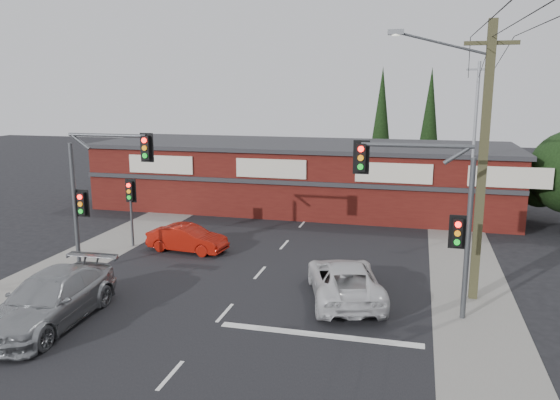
% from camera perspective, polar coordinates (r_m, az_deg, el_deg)
% --- Properties ---
extents(ground, '(120.00, 120.00, 0.00)m').
position_cam_1_polar(ground, '(20.02, -5.18, -11.03)').
color(ground, black).
rests_on(ground, ground).
extents(road_strip, '(14.00, 70.00, 0.01)m').
position_cam_1_polar(road_strip, '(24.49, -1.29, -6.68)').
color(road_strip, black).
rests_on(road_strip, ground).
extents(verge_left, '(3.00, 70.00, 0.02)m').
position_cam_1_polar(verge_left, '(27.90, -18.43, -4.98)').
color(verge_left, gray).
rests_on(verge_left, ground).
extents(verge_right, '(3.00, 70.00, 0.02)m').
position_cam_1_polar(verge_right, '(23.79, 19.06, -7.89)').
color(verge_right, gray).
rests_on(verge_right, ground).
extents(stop_line, '(6.50, 0.35, 0.01)m').
position_cam_1_polar(stop_line, '(17.87, 4.13, -13.87)').
color(stop_line, silver).
rests_on(stop_line, ground).
extents(white_suv, '(3.73, 5.71, 1.46)m').
position_cam_1_polar(white_suv, '(20.50, 6.76, -8.32)').
color(white_suv, silver).
rests_on(white_suv, ground).
extents(silver_suv, '(2.53, 5.82, 1.67)m').
position_cam_1_polar(silver_suv, '(19.85, -22.90, -9.57)').
color(silver_suv, gray).
rests_on(silver_suv, ground).
extents(red_sedan, '(3.97, 1.75, 1.27)m').
position_cam_1_polar(red_sedan, '(26.53, -9.66, -3.98)').
color(red_sedan, '#9E1409').
rests_on(red_sedan, ground).
extents(lane_dashes, '(0.12, 36.40, 0.01)m').
position_cam_1_polar(lane_dashes, '(19.50, -5.78, -11.64)').
color(lane_dashes, silver).
rests_on(lane_dashes, ground).
extents(shop_building, '(27.30, 8.40, 4.22)m').
position_cam_1_polar(shop_building, '(35.58, 2.32, 2.63)').
color(shop_building, '#47110E').
rests_on(shop_building, ground).
extents(conifer_near, '(1.80, 1.80, 9.25)m').
position_cam_1_polar(conifer_near, '(41.55, 10.54, 8.38)').
color(conifer_near, '#2D2116').
rests_on(conifer_near, ground).
extents(conifer_far, '(1.80, 1.80, 9.25)m').
position_cam_1_polar(conifer_far, '(43.46, 15.38, 8.30)').
color(conifer_far, '#2D2116').
rests_on(conifer_far, ground).
extents(traffic_mast_left, '(3.77, 0.27, 5.97)m').
position_cam_1_polar(traffic_mast_left, '(23.48, -18.67, 1.78)').
color(traffic_mast_left, '#47494C').
rests_on(traffic_mast_left, ground).
extents(traffic_mast_right, '(3.96, 0.27, 5.97)m').
position_cam_1_polar(traffic_mast_right, '(18.79, 15.82, -0.33)').
color(traffic_mast_right, '#47494C').
rests_on(traffic_mast_right, ground).
extents(pedestal_signal, '(0.55, 0.27, 3.38)m').
position_cam_1_polar(pedestal_signal, '(27.51, -15.34, 0.12)').
color(pedestal_signal, '#47494C').
rests_on(pedestal_signal, ground).
extents(utility_pole, '(4.38, 0.59, 10.00)m').
position_cam_1_polar(utility_pole, '(20.62, 20.10, 4.52)').
color(utility_pole, '#4A4629').
rests_on(utility_pole, ground).
extents(steel_pole, '(1.20, 0.16, 9.00)m').
position_cam_1_polar(steel_pole, '(29.68, 19.57, 5.17)').
color(steel_pole, gray).
rests_on(steel_pole, ground).
extents(power_lines, '(2.01, 29.00, 1.22)m').
position_cam_1_polar(power_lines, '(15.15, 23.57, 15.78)').
color(power_lines, black).
rests_on(power_lines, ground).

